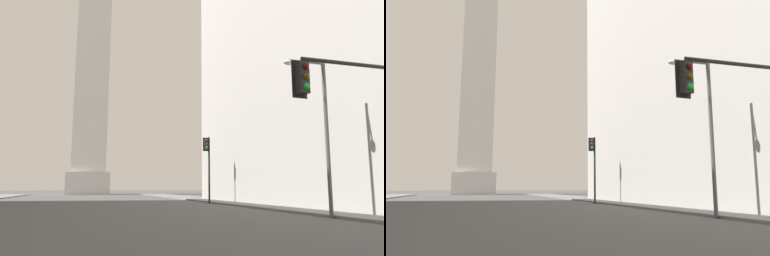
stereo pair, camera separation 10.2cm
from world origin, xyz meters
The scene contains 5 objects.
sidewalk_right centered at (13.76, 31.00, 0.07)m, with size 5.00×103.34×0.15m, color slate.
obelisk centered at (0.00, 86.12, 35.19)m, with size 9.25×9.25×72.79m.
traffic_light_near_right centered at (9.28, 8.93, 4.52)m, with size 5.34×0.52×5.92m.
traffic_light_mid_right centered at (10.80, 32.99, 4.21)m, with size 0.76×0.52×6.41m.
street_lamp centered at (10.80, 14.65, 4.94)m, with size 2.43×0.36×8.12m.
Camera 2 is at (-0.61, -1.71, 1.51)m, focal length 35.00 mm.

